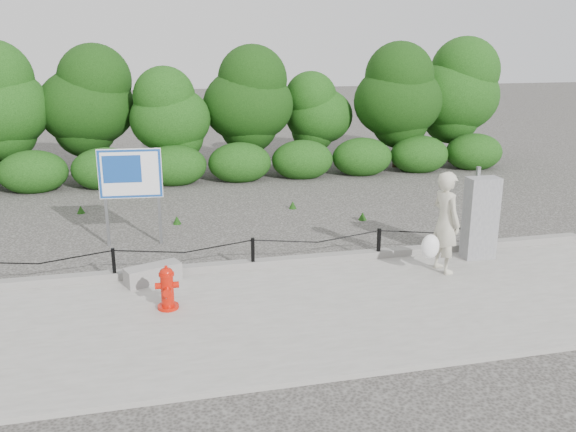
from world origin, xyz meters
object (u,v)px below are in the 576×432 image
at_px(fire_hydrant, 167,288).
at_px(pedestrian, 445,224).
at_px(utility_cabinet, 480,218).
at_px(advertising_sign, 130,178).
at_px(concrete_block, 153,274).

height_order(fire_hydrant, pedestrian, pedestrian).
height_order(utility_cabinet, advertising_sign, advertising_sign).
distance_m(utility_cabinet, advertising_sign, 7.08).
distance_m(fire_hydrant, utility_cabinet, 6.14).
relative_size(fire_hydrant, utility_cabinet, 0.41).
distance_m(concrete_block, utility_cabinet, 6.28).
xyz_separation_m(concrete_block, utility_cabinet, (6.24, -0.17, 0.65)).
bearing_deg(advertising_sign, concrete_block, -76.76).
relative_size(fire_hydrant, pedestrian, 0.38).
bearing_deg(pedestrian, fire_hydrant, 86.29).
relative_size(pedestrian, advertising_sign, 0.91).
xyz_separation_m(fire_hydrant, pedestrian, (5.02, 0.50, 0.57)).
bearing_deg(utility_cabinet, pedestrian, -152.67).
distance_m(fire_hydrant, pedestrian, 5.07).
height_order(concrete_block, advertising_sign, advertising_sign).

